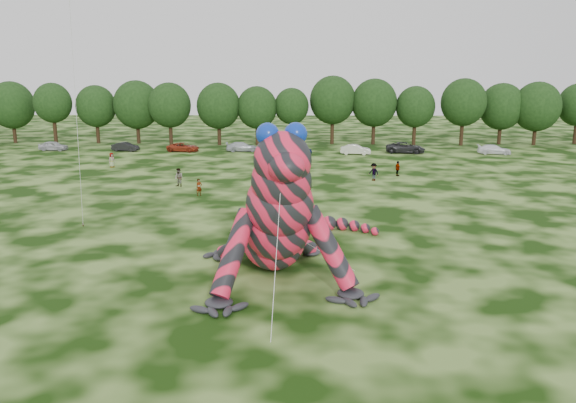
% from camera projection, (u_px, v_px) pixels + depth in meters
% --- Properties ---
extents(ground, '(240.00, 240.00, 0.00)m').
position_uv_depth(ground, '(255.00, 272.00, 31.19)').
color(ground, '#16330A').
rests_on(ground, ground).
extents(inflatable_gecko, '(17.47, 19.60, 8.57)m').
position_uv_depth(inflatable_gecko, '(270.00, 193.00, 31.44)').
color(inflatable_gecko, '#F22245').
rests_on(inflatable_gecko, ground).
extents(tree_2, '(7.04, 6.34, 9.64)m').
position_uv_depth(tree_2, '(12.00, 112.00, 88.34)').
color(tree_2, black).
rests_on(tree_2, ground).
extents(tree_3, '(5.81, 5.23, 9.44)m').
position_uv_depth(tree_3, '(54.00, 114.00, 86.55)').
color(tree_3, black).
rests_on(tree_3, ground).
extents(tree_4, '(6.22, 5.60, 9.06)m').
position_uv_depth(tree_4, '(96.00, 114.00, 88.06)').
color(tree_4, black).
rests_on(tree_4, ground).
extents(tree_5, '(7.16, 6.44, 9.80)m').
position_uv_depth(tree_5, '(137.00, 112.00, 87.56)').
color(tree_5, black).
rests_on(tree_5, ground).
extents(tree_6, '(6.52, 5.86, 9.49)m').
position_uv_depth(tree_6, '(170.00, 114.00, 85.77)').
color(tree_6, black).
rests_on(tree_6, ground).
extents(tree_7, '(6.68, 6.01, 9.48)m').
position_uv_depth(tree_7, '(219.00, 114.00, 85.72)').
color(tree_7, black).
rests_on(tree_7, ground).
extents(tree_8, '(6.14, 5.53, 8.94)m').
position_uv_depth(tree_8, '(257.00, 116.00, 85.83)').
color(tree_8, black).
rests_on(tree_8, ground).
extents(tree_9, '(5.27, 4.74, 8.68)m').
position_uv_depth(tree_9, '(292.00, 117.00, 86.09)').
color(tree_9, black).
rests_on(tree_9, ground).
extents(tree_10, '(7.09, 6.38, 10.50)m').
position_uv_depth(tree_10, '(332.00, 110.00, 86.95)').
color(tree_10, black).
rests_on(tree_10, ground).
extents(tree_11, '(7.01, 6.31, 10.07)m').
position_uv_depth(tree_11, '(374.00, 112.00, 86.48)').
color(tree_11, black).
rests_on(tree_11, ground).
extents(tree_12, '(5.99, 5.39, 8.97)m').
position_uv_depth(tree_12, '(415.00, 116.00, 86.02)').
color(tree_12, black).
rests_on(tree_12, ground).
extents(tree_13, '(6.83, 6.15, 10.13)m').
position_uv_depth(tree_13, '(463.00, 112.00, 85.14)').
color(tree_13, black).
rests_on(tree_13, ground).
extents(tree_14, '(6.82, 6.14, 9.40)m').
position_uv_depth(tree_14, '(501.00, 114.00, 86.63)').
color(tree_14, black).
rests_on(tree_14, ground).
extents(tree_15, '(7.17, 6.45, 9.63)m').
position_uv_depth(tree_15, '(536.00, 114.00, 85.57)').
color(tree_15, black).
rests_on(tree_15, ground).
extents(car_0, '(4.13, 1.90, 1.37)m').
position_uv_depth(car_0, '(53.00, 146.00, 80.19)').
color(car_0, silver).
rests_on(car_0, ground).
extents(car_1, '(4.04, 2.07, 1.27)m').
position_uv_depth(car_1, '(125.00, 147.00, 79.61)').
color(car_1, black).
rests_on(car_1, ground).
extents(car_2, '(4.82, 2.82, 1.26)m').
position_uv_depth(car_2, '(183.00, 147.00, 79.21)').
color(car_2, '#9A2F18').
rests_on(car_2, ground).
extents(car_3, '(4.77, 2.44, 1.32)m').
position_uv_depth(car_3, '(242.00, 147.00, 79.40)').
color(car_3, '#B8BFC3').
rests_on(car_3, ground).
extents(car_4, '(3.88, 2.06, 1.25)m').
position_uv_depth(car_4, '(299.00, 150.00, 76.72)').
color(car_4, '#121C4F').
rests_on(car_4, ground).
extents(car_5, '(4.27, 2.06, 1.35)m').
position_uv_depth(car_5, '(356.00, 150.00, 76.37)').
color(car_5, silver).
rests_on(car_5, ground).
extents(car_6, '(5.74, 3.43, 1.49)m').
position_uv_depth(car_6, '(405.00, 148.00, 77.79)').
color(car_6, '#29292C').
rests_on(car_6, ground).
extents(car_7, '(4.65, 2.44, 1.29)m').
position_uv_depth(car_7, '(494.00, 150.00, 76.66)').
color(car_7, white).
rests_on(car_7, ground).
extents(spectator_0, '(0.67, 0.65, 1.56)m').
position_uv_depth(spectator_0, '(199.00, 187.00, 50.56)').
color(spectator_0, gray).
rests_on(spectator_0, ground).
extents(spectator_3, '(0.70, 1.03, 1.63)m').
position_uv_depth(spectator_3, '(398.00, 169.00, 60.30)').
color(spectator_3, gray).
rests_on(spectator_3, ground).
extents(spectator_1, '(1.11, 1.04, 1.82)m').
position_uv_depth(spectator_1, '(179.00, 178.00, 54.53)').
color(spectator_1, gray).
rests_on(spectator_1, ground).
extents(spectator_4, '(0.94, 0.98, 1.69)m').
position_uv_depth(spectator_4, '(112.00, 160.00, 66.03)').
color(spectator_4, gray).
rests_on(spectator_4, ground).
extents(spectator_5, '(1.21, 1.67, 1.74)m').
position_uv_depth(spectator_5, '(309.00, 189.00, 49.36)').
color(spectator_5, gray).
rests_on(spectator_5, ground).
extents(spectator_2, '(1.32, 1.32, 1.83)m').
position_uv_depth(spectator_2, '(374.00, 172.00, 57.63)').
color(spectator_2, gray).
rests_on(spectator_2, ground).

